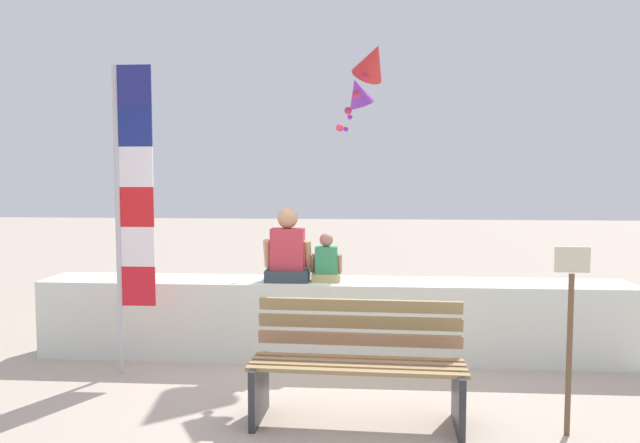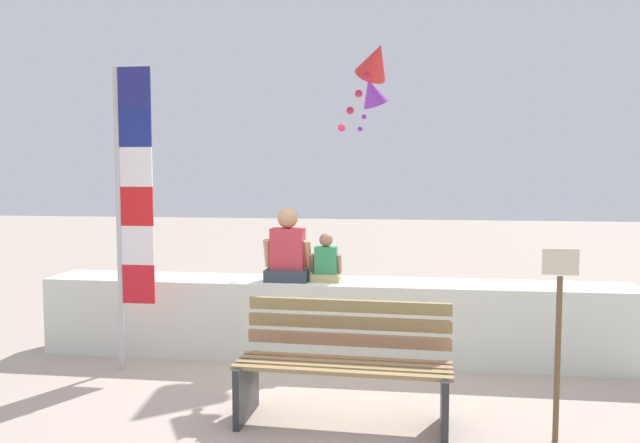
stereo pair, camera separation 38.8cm
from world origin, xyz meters
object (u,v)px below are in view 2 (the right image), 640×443
at_px(flag_banner, 130,200).
at_px(kite_red, 375,62).
at_px(park_bench, 344,367).
at_px(person_adult, 288,252).
at_px(sign_post, 558,329).
at_px(person_child, 326,262).
at_px(kite_purple, 372,93).

height_order(flag_banner, kite_red, kite_red).
height_order(park_bench, person_adult, person_adult).
xyz_separation_m(flag_banner, sign_post, (3.60, -1.11, -0.82)).
height_order(kite_red, sign_post, kite_red).
xyz_separation_m(person_adult, flag_banner, (-1.38, -0.65, 0.55)).
xyz_separation_m(person_adult, sign_post, (2.23, -1.76, -0.27)).
relative_size(person_child, kite_red, 0.48).
relative_size(person_adult, person_child, 1.51).
xyz_separation_m(park_bench, person_adult, (-0.73, 1.58, 0.66)).
distance_m(flag_banner, kite_red, 2.89).
bearing_deg(person_adult, park_bench, -65.23).
bearing_deg(flag_banner, person_child, 20.20).
bearing_deg(person_child, kite_purple, 85.49).
height_order(person_adult, flag_banner, flag_banner).
bearing_deg(sign_post, person_adult, 141.77).
height_order(person_adult, kite_purple, kite_purple).
height_order(park_bench, sign_post, sign_post).
xyz_separation_m(park_bench, sign_post, (1.50, -0.17, 0.38)).
relative_size(kite_purple, sign_post, 0.62).
bearing_deg(person_adult, person_child, 0.05).
bearing_deg(kite_red, sign_post, -58.93).
relative_size(person_adult, sign_post, 0.54).
distance_m(kite_purple, kite_red, 2.87).
distance_m(person_child, kite_purple, 4.03).
bearing_deg(sign_post, person_child, 136.30).
bearing_deg(kite_red, person_child, -128.91).
relative_size(park_bench, flag_banner, 0.57).
bearing_deg(kite_purple, park_bench, -89.21).
relative_size(person_child, flag_banner, 0.17).
xyz_separation_m(person_child, kite_red, (0.45, 0.55, 2.07)).
height_order(flag_banner, sign_post, flag_banner).
bearing_deg(park_bench, sign_post, -6.65).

